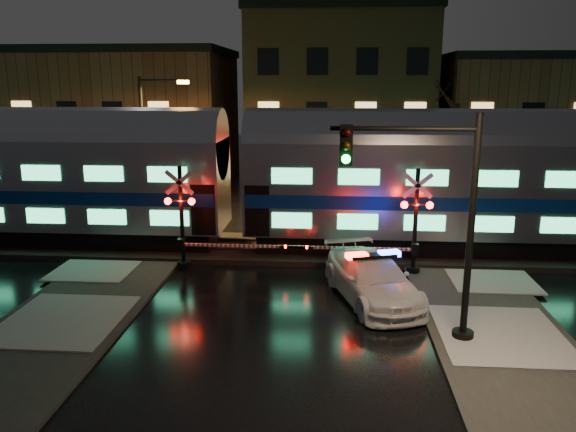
% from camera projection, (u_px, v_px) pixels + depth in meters
% --- Properties ---
extents(ground, '(120.00, 120.00, 0.00)m').
position_uv_depth(ground, '(284.00, 294.00, 19.53)').
color(ground, black).
rests_on(ground, ground).
extents(ballast, '(90.00, 4.20, 0.24)m').
position_uv_depth(ballast, '(294.00, 249.00, 24.35)').
color(ballast, black).
rests_on(ballast, ground).
extents(sidewalk_left, '(4.00, 20.00, 0.12)m').
position_uv_depth(sidewalk_left, '(8.00, 371.00, 14.19)').
color(sidewalk_left, '#2D2D2D').
rests_on(sidewalk_left, ground).
extents(sidewalk_right, '(4.00, 20.00, 0.12)m').
position_uv_depth(sidewalk_right, '(537.00, 393.00, 13.21)').
color(sidewalk_right, '#2D2D2D').
rests_on(sidewalk_right, ground).
extents(building_left, '(14.00, 10.00, 9.00)m').
position_uv_depth(building_left, '(132.00, 120.00, 40.80)').
color(building_left, '#552F21').
rests_on(building_left, ground).
extents(building_mid, '(12.00, 11.00, 11.50)m').
position_uv_depth(building_mid, '(339.00, 103.00, 39.86)').
color(building_mid, brown).
rests_on(building_mid, ground).
extents(building_right, '(12.00, 10.00, 8.50)m').
position_uv_depth(building_right, '(527.00, 126.00, 38.74)').
color(building_right, '#552F21').
rests_on(building_right, ground).
extents(train, '(51.00, 3.12, 5.92)m').
position_uv_depth(train, '(236.00, 174.00, 23.78)').
color(train, black).
rests_on(train, ballast).
extents(police_car, '(3.63, 5.67, 1.70)m').
position_uv_depth(police_car, '(372.00, 278.00, 18.82)').
color(police_car, white).
rests_on(police_car, ground).
extents(crossing_signal_right, '(5.80, 0.66, 4.10)m').
position_uv_depth(crossing_signal_right, '(406.00, 232.00, 21.04)').
color(crossing_signal_right, black).
rests_on(crossing_signal_right, ground).
extents(crossing_signal_left, '(5.79, 0.66, 4.10)m').
position_uv_depth(crossing_signal_left, '(191.00, 228.00, 21.66)').
color(crossing_signal_left, black).
rests_on(crossing_signal_left, ground).
extents(traffic_light, '(4.16, 0.73, 6.43)m').
position_uv_depth(traffic_light, '(434.00, 225.00, 15.21)').
color(traffic_light, black).
rests_on(traffic_light, ground).
extents(streetlight, '(2.50, 0.26, 7.47)m').
position_uv_depth(streetlight, '(148.00, 142.00, 27.83)').
color(streetlight, black).
rests_on(streetlight, ground).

